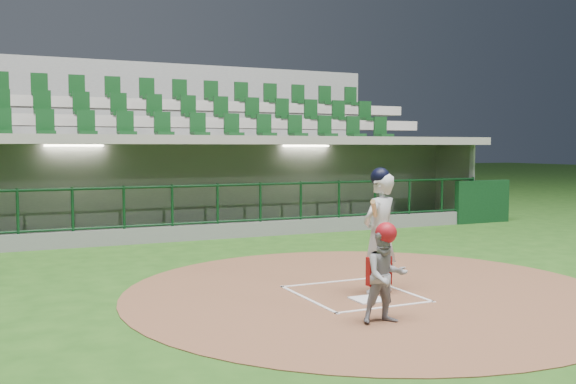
# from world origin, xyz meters

# --- Properties ---
(ground) EXTENTS (120.00, 120.00, 0.00)m
(ground) POSITION_xyz_m (0.00, 0.00, 0.00)
(ground) COLOR #214A15
(ground) RESTS_ON ground
(dirt_circle) EXTENTS (7.20, 7.20, 0.01)m
(dirt_circle) POSITION_xyz_m (0.30, -0.20, 0.01)
(dirt_circle) COLOR brown
(dirt_circle) RESTS_ON ground
(home_plate) EXTENTS (0.43, 0.43, 0.02)m
(home_plate) POSITION_xyz_m (0.00, -0.70, 0.02)
(home_plate) COLOR white
(home_plate) RESTS_ON dirt_circle
(batter_box_chalk) EXTENTS (1.55, 1.80, 0.01)m
(batter_box_chalk) POSITION_xyz_m (0.00, -0.30, 0.02)
(batter_box_chalk) COLOR white
(batter_box_chalk) RESTS_ON ground
(dugout_structure) EXTENTS (16.40, 3.70, 3.00)m
(dugout_structure) POSITION_xyz_m (0.07, 7.83, 0.96)
(dugout_structure) COLOR gray
(dugout_structure) RESTS_ON ground
(seating_deck) EXTENTS (17.00, 6.72, 5.15)m
(seating_deck) POSITION_xyz_m (0.00, 10.91, 1.42)
(seating_deck) COLOR gray
(seating_deck) RESTS_ON ground
(batter) EXTENTS (0.91, 0.96, 1.83)m
(batter) POSITION_xyz_m (0.38, -0.37, 0.93)
(batter) COLOR silver
(batter) RESTS_ON dirt_circle
(catcher) EXTENTS (0.61, 0.51, 1.22)m
(catcher) POSITION_xyz_m (-0.42, -1.76, 0.62)
(catcher) COLOR #96959B
(catcher) RESTS_ON dirt_circle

